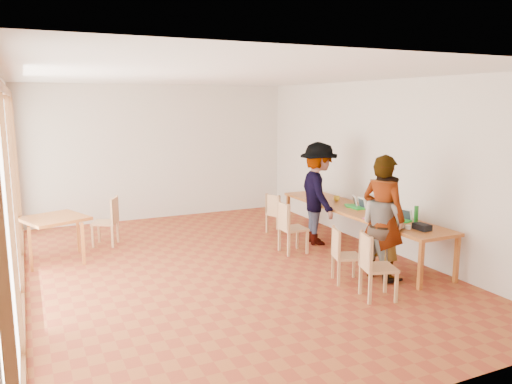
{
  "coord_description": "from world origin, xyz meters",
  "views": [
    {
      "loc": [
        -2.75,
        -7.11,
        2.6
      ],
      "look_at": [
        0.78,
        0.49,
        1.1
      ],
      "focal_mm": 35.0,
      "sensor_mm": 36.0,
      "label": 1
    }
  ],
  "objects": [
    {
      "name": "ground",
      "position": [
        0.0,
        0.0,
        0.0
      ],
      "size": [
        8.0,
        8.0,
        0.0
      ],
      "primitive_type": "plane",
      "color": "brown",
      "rests_on": "ground"
    },
    {
      "name": "wall_back",
      "position": [
        0.0,
        4.0,
        1.5
      ],
      "size": [
        6.0,
        0.1,
        3.0
      ],
      "primitive_type": "cube",
      "color": "beige",
      "rests_on": "ground"
    },
    {
      "name": "wall_front",
      "position": [
        0.0,
        -4.0,
        1.5
      ],
      "size": [
        6.0,
        0.1,
        3.0
      ],
      "primitive_type": "cube",
      "color": "beige",
      "rests_on": "ground"
    },
    {
      "name": "wall_right",
      "position": [
        3.0,
        0.0,
        1.5
      ],
      "size": [
        0.1,
        8.0,
        3.0
      ],
      "primitive_type": "cube",
      "color": "beige",
      "rests_on": "ground"
    },
    {
      "name": "window_wall",
      "position": [
        -2.96,
        0.0,
        1.5
      ],
      "size": [
        0.1,
        8.0,
        3.0
      ],
      "primitive_type": "cube",
      "color": "white",
      "rests_on": "ground"
    },
    {
      "name": "ceiling",
      "position": [
        0.0,
        0.0,
        3.02
      ],
      "size": [
        6.0,
        8.0,
        0.04
      ],
      "primitive_type": "cube",
      "color": "white",
      "rests_on": "wall_back"
    },
    {
      "name": "communal_table",
      "position": [
        2.5,
        -0.08,
        0.7
      ],
      "size": [
        0.8,
        4.0,
        0.75
      ],
      "color": "#AB6226",
      "rests_on": "ground"
    },
    {
      "name": "side_table",
      "position": [
        -2.4,
        1.54,
        0.67
      ],
      "size": [
        0.9,
        0.9,
        0.75
      ],
      "rotation": [
        0.0,
        0.0,
        0.38
      ],
      "color": "#AB6226",
      "rests_on": "ground"
    },
    {
      "name": "chair_near",
      "position": [
        1.33,
        -1.99,
        0.55
      ],
      "size": [
        0.52,
        0.52,
        0.48
      ],
      "rotation": [
        0.0,
        0.0,
        -0.29
      ],
      "color": "tan",
      "rests_on": "ground"
    },
    {
      "name": "chair_mid",
      "position": [
        1.33,
        -1.28,
        0.5
      ],
      "size": [
        0.48,
        0.48,
        0.43
      ],
      "rotation": [
        0.0,
        0.0,
        -0.32
      ],
      "color": "tan",
      "rests_on": "ground"
    },
    {
      "name": "chair_far",
      "position": [
        1.31,
        0.3,
        0.55
      ],
      "size": [
        0.43,
        0.43,
        0.48
      ],
      "rotation": [
        0.0,
        0.0,
        -0.03
      ],
      "color": "tan",
      "rests_on": "ground"
    },
    {
      "name": "chair_empty",
      "position": [
        1.72,
        1.6,
        0.49
      ],
      "size": [
        0.49,
        0.49,
        0.43
      ],
      "rotation": [
        0.0,
        0.0,
        0.39
      ],
      "color": "tan",
      "rests_on": "ground"
    },
    {
      "name": "chair_spare",
      "position": [
        -1.43,
        2.13,
        0.55
      ],
      "size": [
        0.55,
        0.55,
        0.48
      ],
      "rotation": [
        0.0,
        0.0,
        2.71
      ],
      "color": "tan",
      "rests_on": "ground"
    },
    {
      "name": "person_near",
      "position": [
        1.96,
        -1.4,
        0.94
      ],
      "size": [
        0.66,
        0.79,
        1.87
      ],
      "primitive_type": "imported",
      "rotation": [
        0.0,
        0.0,
        1.92
      ],
      "color": "gray",
      "rests_on": "ground"
    },
    {
      "name": "person_mid",
      "position": [
        2.02,
        -1.36,
        0.79
      ],
      "size": [
        0.64,
        0.8,
        1.59
      ],
      "primitive_type": "imported",
      "rotation": [
        0.0,
        0.0,
        1.62
      ],
      "color": "gray",
      "rests_on": "ground"
    },
    {
      "name": "person_far",
      "position": [
        2.11,
        0.63,
        0.95
      ],
      "size": [
        0.97,
        1.36,
        1.9
      ],
      "primitive_type": "imported",
      "rotation": [
        0.0,
        0.0,
        1.34
      ],
      "color": "gray",
      "rests_on": "ground"
    },
    {
      "name": "laptop_near",
      "position": [
        2.64,
        -1.1,
        0.81
      ],
      "size": [
        0.27,
        0.28,
        0.2
      ],
      "rotation": [
        0.0,
        0.0,
        0.31
      ],
      "color": "green",
      "rests_on": "communal_table"
    },
    {
      "name": "laptop_mid",
      "position": [
        2.57,
        -0.03,
        0.81
      ],
      "size": [
        0.23,
        0.26,
        0.2
      ],
      "rotation": [
        0.0,
        0.0,
        -0.1
      ],
      "color": "green",
      "rests_on": "communal_table"
    },
    {
      "name": "laptop_far",
      "position": [
        2.56,
        0.18,
        0.81
      ],
      "size": [
        0.28,
        0.3,
        0.2
      ],
      "rotation": [
        0.0,
        0.0,
        -0.42
      ],
      "color": "green",
      "rests_on": "communal_table"
    },
    {
      "name": "yellow_mug",
      "position": [
        2.59,
        0.73,
        0.8
      ],
      "size": [
        0.14,
        0.14,
        0.1
      ],
      "primitive_type": "imported",
      "rotation": [
        0.0,
        0.0,
        0.13
      ],
      "color": "yellow",
      "rests_on": "communal_table"
    },
    {
      "name": "green_bottle",
      "position": [
        2.68,
        -1.31,
        0.89
      ],
      "size": [
        0.07,
        0.07,
        0.28
      ],
      "primitive_type": "cylinder",
      "color": "#1B7624",
      "rests_on": "communal_table"
    },
    {
      "name": "clear_glass",
      "position": [
        2.71,
        -1.01,
        0.8
      ],
      "size": [
        0.07,
        0.07,
        0.09
      ],
      "primitive_type": "cylinder",
      "color": "silver",
      "rests_on": "communal_table"
    },
    {
      "name": "condiment_cup",
      "position": [
        2.33,
        -1.53,
        0.78
      ],
      "size": [
        0.08,
        0.08,
        0.06
      ],
      "primitive_type": "cylinder",
      "color": "white",
      "rests_on": "communal_table"
    },
    {
      "name": "pink_phone",
      "position": [
        2.16,
        -0.73,
        0.76
      ],
      "size": [
        0.05,
        0.1,
        0.01
      ],
      "primitive_type": "cube",
      "color": "#CD3D78",
      "rests_on": "communal_table"
    },
    {
      "name": "black_pouch",
      "position": [
        2.49,
        -1.65,
        0.8
      ],
      "size": [
        0.16,
        0.26,
        0.09
      ],
      "primitive_type": "cube",
      "color": "black",
      "rests_on": "communal_table"
    }
  ]
}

